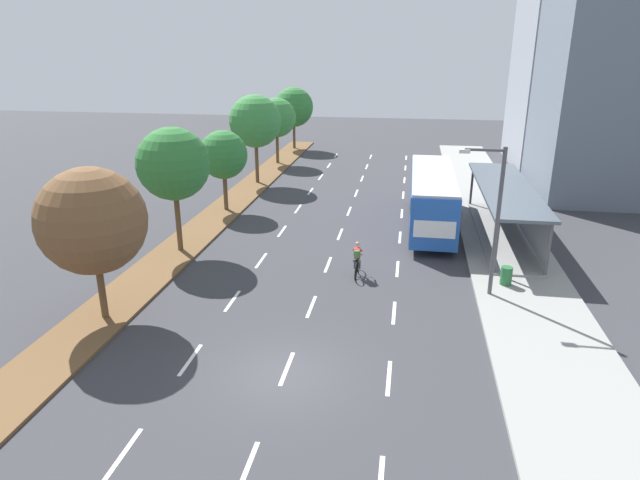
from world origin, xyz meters
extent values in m
plane|color=#38383D|center=(0.00, 0.00, 0.00)|extent=(140.00, 140.00, 0.00)
cube|color=brown|center=(-8.30, 20.00, 0.06)|extent=(2.60, 52.00, 0.12)
cube|color=gray|center=(9.25, 20.00, 0.07)|extent=(4.50, 52.00, 0.15)
cube|color=white|center=(-3.50, -4.45, 0.00)|extent=(0.14, 2.09, 0.01)
cube|color=white|center=(-3.50, 0.38, 0.00)|extent=(0.14, 2.09, 0.01)
cube|color=white|center=(-3.50, 5.21, 0.00)|extent=(0.14, 2.09, 0.01)
cube|color=white|center=(-3.50, 10.04, 0.00)|extent=(0.14, 2.09, 0.01)
cube|color=white|center=(-3.50, 14.87, 0.00)|extent=(0.14, 2.09, 0.01)
cube|color=white|center=(-3.50, 19.70, 0.00)|extent=(0.14, 2.09, 0.01)
cube|color=white|center=(-3.50, 24.53, 0.00)|extent=(0.14, 2.09, 0.01)
cube|color=white|center=(-3.50, 29.36, 0.00)|extent=(0.14, 2.09, 0.01)
cube|color=white|center=(-3.50, 34.19, 0.00)|extent=(0.14, 2.09, 0.01)
cube|color=white|center=(-3.50, 39.02, 0.00)|extent=(0.14, 2.09, 0.01)
cube|color=white|center=(0.00, -4.45, 0.00)|extent=(0.14, 2.09, 0.01)
cube|color=white|center=(0.00, 0.38, 0.00)|extent=(0.14, 2.09, 0.01)
cube|color=white|center=(0.00, 5.21, 0.00)|extent=(0.14, 2.09, 0.01)
cube|color=white|center=(0.00, 10.04, 0.00)|extent=(0.14, 2.09, 0.01)
cube|color=white|center=(0.00, 14.87, 0.00)|extent=(0.14, 2.09, 0.01)
cube|color=white|center=(0.00, 19.70, 0.00)|extent=(0.14, 2.09, 0.01)
cube|color=white|center=(0.00, 24.53, 0.00)|extent=(0.14, 2.09, 0.01)
cube|color=white|center=(0.00, 29.36, 0.00)|extent=(0.14, 2.09, 0.01)
cube|color=white|center=(0.00, 34.19, 0.00)|extent=(0.14, 2.09, 0.01)
cube|color=white|center=(0.00, 39.02, 0.00)|extent=(0.14, 2.09, 0.01)
cube|color=white|center=(3.50, 0.38, 0.00)|extent=(0.14, 2.09, 0.01)
cube|color=white|center=(3.50, 5.21, 0.00)|extent=(0.14, 2.09, 0.01)
cube|color=white|center=(3.50, 10.04, 0.00)|extent=(0.14, 2.09, 0.01)
cube|color=white|center=(3.50, 14.87, 0.00)|extent=(0.14, 2.09, 0.01)
cube|color=white|center=(3.50, 19.70, 0.00)|extent=(0.14, 2.09, 0.01)
cube|color=white|center=(3.50, 24.53, 0.00)|extent=(0.14, 2.09, 0.01)
cube|color=white|center=(3.50, 29.36, 0.00)|extent=(0.14, 2.09, 0.01)
cube|color=white|center=(3.50, 34.19, 0.00)|extent=(0.14, 2.09, 0.01)
cube|color=white|center=(3.50, 39.02, 0.00)|extent=(0.14, 2.09, 0.01)
cube|color=gray|center=(9.25, 15.90, 0.20)|extent=(2.60, 12.60, 0.10)
cylinder|color=#56565B|center=(8.07, 9.85, 1.55)|extent=(0.16, 0.16, 2.60)
cylinder|color=#56565B|center=(8.07, 21.95, 1.55)|extent=(0.16, 0.16, 2.60)
cylinder|color=#56565B|center=(10.43, 9.85, 1.55)|extent=(0.16, 0.16, 2.60)
cylinder|color=#56565B|center=(10.43, 21.95, 1.55)|extent=(0.16, 0.16, 2.60)
cube|color=gray|center=(10.49, 15.90, 1.55)|extent=(0.10, 11.97, 2.34)
cube|color=#4C5660|center=(9.25, 15.90, 2.93)|extent=(2.90, 13.00, 0.16)
cube|color=#2356B2|center=(5.25, 17.20, 1.85)|extent=(2.50, 11.20, 2.80)
cube|color=#2D3D4C|center=(5.25, 17.20, 2.70)|extent=(2.54, 10.30, 0.90)
cube|color=#B7B7B7|center=(5.25, 17.20, 3.31)|extent=(2.45, 10.98, 0.12)
cube|color=#2D3D4C|center=(5.25, 22.82, 2.20)|extent=(2.25, 0.06, 1.54)
cube|color=white|center=(5.25, 11.58, 1.65)|extent=(2.12, 0.04, 0.90)
cylinder|color=black|center=(4.15, 20.67, 0.50)|extent=(0.30, 1.00, 1.00)
cylinder|color=black|center=(6.35, 20.67, 0.50)|extent=(0.30, 1.00, 1.00)
cylinder|color=black|center=(4.15, 13.73, 0.50)|extent=(0.30, 1.00, 1.00)
cylinder|color=black|center=(6.35, 13.73, 0.50)|extent=(0.30, 1.00, 1.00)
torus|color=black|center=(1.58, 9.38, 0.36)|extent=(0.06, 0.72, 0.72)
torus|color=black|center=(1.58, 8.28, 0.36)|extent=(0.06, 0.72, 0.72)
cylinder|color=black|center=(1.58, 8.83, 0.64)|extent=(0.05, 0.94, 0.05)
cylinder|color=black|center=(1.58, 8.73, 0.46)|extent=(0.05, 0.57, 0.42)
cylinder|color=black|center=(1.58, 8.63, 0.66)|extent=(0.04, 0.04, 0.40)
cube|color=black|center=(1.58, 8.63, 0.86)|extent=(0.12, 0.24, 0.06)
cylinder|color=black|center=(1.58, 9.33, 0.91)|extent=(0.46, 0.04, 0.04)
cube|color=red|center=(1.58, 8.81, 1.19)|extent=(0.30, 0.36, 0.59)
cube|color=#4C893D|center=(1.58, 8.65, 1.21)|extent=(0.26, 0.26, 0.42)
sphere|color=tan|center=(1.58, 8.93, 1.61)|extent=(0.20, 0.20, 0.20)
cylinder|color=#4C4C56|center=(1.46, 8.78, 0.79)|extent=(0.12, 0.42, 0.25)
cylinder|color=#4C4C56|center=(1.46, 8.95, 0.53)|extent=(0.10, 0.17, 0.41)
cylinder|color=#4C4C56|center=(1.70, 8.78, 0.79)|extent=(0.12, 0.42, 0.25)
cylinder|color=#4C4C56|center=(1.70, 8.95, 0.53)|extent=(0.10, 0.17, 0.41)
cylinder|color=red|center=(1.41, 9.03, 1.24)|extent=(0.09, 0.47, 0.28)
cylinder|color=red|center=(1.75, 9.03, 1.24)|extent=(0.09, 0.47, 0.28)
cylinder|color=brown|center=(-8.08, 2.78, 1.37)|extent=(0.28, 0.28, 2.49)
sphere|color=brown|center=(-8.08, 2.78, 4.18)|extent=(4.17, 4.17, 4.17)
cylinder|color=brown|center=(-8.11, 10.61, 1.75)|extent=(0.28, 0.28, 3.26)
sphere|color=#2D7533|center=(-8.11, 10.61, 4.79)|extent=(3.75, 3.75, 3.75)
cylinder|color=brown|center=(-8.14, 18.44, 1.37)|extent=(0.28, 0.28, 2.50)
sphere|color=#2D7533|center=(-8.14, 18.44, 3.80)|extent=(3.15, 3.15, 3.15)
cylinder|color=brown|center=(-8.13, 26.27, 1.77)|extent=(0.28, 0.28, 3.31)
sphere|color=#38843D|center=(-8.13, 26.27, 4.95)|extent=(4.06, 4.06, 4.06)
cylinder|color=brown|center=(-8.33, 34.11, 1.53)|extent=(0.28, 0.28, 2.82)
sphere|color=#38843D|center=(-8.33, 34.11, 4.27)|extent=(3.55, 3.55, 3.55)
cylinder|color=brown|center=(-8.38, 41.94, 1.49)|extent=(0.28, 0.28, 2.75)
sphere|color=#2D7533|center=(-8.38, 41.94, 4.39)|extent=(4.06, 4.06, 4.06)
cylinder|color=#4C4C51|center=(7.60, 7.46, 3.40)|extent=(0.18, 0.18, 6.50)
cylinder|color=#4C4C51|center=(6.80, 7.46, 6.50)|extent=(1.60, 0.12, 0.12)
cube|color=silver|center=(6.00, 7.46, 6.43)|extent=(0.44, 0.24, 0.16)
cylinder|color=#286B38|center=(8.45, 8.61, 0.57)|extent=(0.52, 0.52, 0.85)
cube|color=slate|center=(17.75, 27.90, 11.17)|extent=(9.17, 11.41, 22.34)
cube|color=#8E939E|center=(17.55, 37.93, 10.70)|extent=(8.95, 10.92, 21.41)
camera|label=1|loc=(3.77, -15.68, 10.54)|focal=31.02mm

